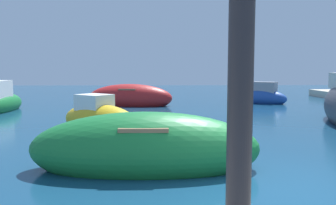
{
  "coord_description": "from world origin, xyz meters",
  "views": [
    {
      "loc": [
        -2.25,
        -5.95,
        2.14
      ],
      "look_at": [
        -1.8,
        10.04,
        0.6
      ],
      "focal_mm": 37.28,
      "sensor_mm": 36.0,
      "label": 1
    }
  ],
  "objects": [
    {
      "name": "moored_boat_5",
      "position": [
        -2.54,
        1.37,
        0.44
      ],
      "size": [
        4.93,
        1.84,
        1.6
      ],
      "rotation": [
        0.0,
        0.0,
        3.13
      ],
      "color": "#197233",
      "rests_on": "ground"
    },
    {
      "name": "moored_boat_1",
      "position": [
        -4.32,
        6.21,
        0.39
      ],
      "size": [
        3.5,
        3.16,
        1.52
      ],
      "rotation": [
        0.0,
        0.0,
        5.61
      ],
      "color": "gold",
      "rests_on": "ground"
    },
    {
      "name": "ground",
      "position": [
        0.0,
        0.0,
        0.0
      ],
      "size": [
        80.0,
        80.0,
        0.0
      ],
      "primitive_type": "plane",
      "color": "navy"
    },
    {
      "name": "moored_boat_3",
      "position": [
        -3.92,
        14.52,
        0.45
      ],
      "size": [
        5.26,
        2.65,
        1.63
      ],
      "rotation": [
        0.0,
        0.0,
        6.11
      ],
      "color": "#B21E1E",
      "rests_on": "ground"
    },
    {
      "name": "moored_boat_0",
      "position": [
        4.2,
        15.85,
        0.4
      ],
      "size": [
        3.51,
        3.1,
        1.6
      ],
      "rotation": [
        0.0,
        0.0,
        2.49
      ],
      "color": "#1E479E",
      "rests_on": "ground"
    }
  ]
}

